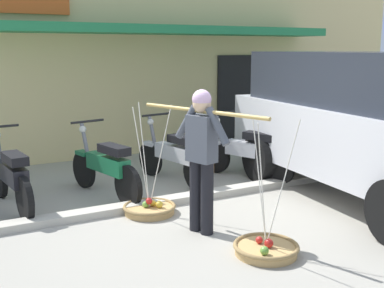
# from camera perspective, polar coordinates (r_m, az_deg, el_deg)

# --- Properties ---
(ground_plane) EXTENTS (90.00, 90.00, 0.00)m
(ground_plane) POSITION_cam_1_polar(r_m,az_deg,el_deg) (6.20, -0.44, -9.02)
(ground_plane) COLOR #9E998C
(sidewalk_curb) EXTENTS (20.00, 0.24, 0.10)m
(sidewalk_curb) POSITION_cam_1_polar(r_m,az_deg,el_deg) (6.77, -3.24, -6.81)
(sidewalk_curb) COLOR #BAB4A5
(sidewalk_curb) RESTS_ON ground
(fruit_vendor) EXTENTS (0.61, 1.79, 1.70)m
(fruit_vendor) POSITION_cam_1_polar(r_m,az_deg,el_deg) (5.55, 1.14, -0.89)
(fruit_vendor) COLOR black
(fruit_vendor) RESTS_ON ground
(fruit_basket_left_side) EXTENTS (0.70, 0.70, 1.45)m
(fruit_basket_left_side) POSITION_cam_1_polar(r_m,az_deg,el_deg) (5.27, 8.76, -12.08)
(fruit_basket_left_side) COLOR tan
(fruit_basket_left_side) RESTS_ON ground
(fruit_basket_right_side) EXTENTS (0.70, 0.70, 1.45)m
(fruit_basket_right_side) POSITION_cam_1_polar(r_m,az_deg,el_deg) (6.44, -5.04, -7.57)
(fruit_basket_right_side) COLOR tan
(fruit_basket_right_side) RESTS_ON ground
(motorcycle_nearest_shop) EXTENTS (0.54, 1.82, 1.09)m
(motorcycle_nearest_shop) POSITION_cam_1_polar(r_m,az_deg,el_deg) (6.93, -20.63, -3.63)
(motorcycle_nearest_shop) COLOR black
(motorcycle_nearest_shop) RESTS_ON ground
(motorcycle_second_in_row) EXTENTS (0.60, 1.79, 1.09)m
(motorcycle_second_in_row) POSITION_cam_1_polar(r_m,az_deg,el_deg) (7.12, -10.20, -2.69)
(motorcycle_second_in_row) COLOR black
(motorcycle_second_in_row) RESTS_ON ground
(motorcycle_third_in_row) EXTENTS (0.57, 1.80, 1.09)m
(motorcycle_third_in_row) POSITION_cam_1_polar(r_m,az_deg,el_deg) (7.73, -2.18, -1.41)
(motorcycle_third_in_row) COLOR black
(motorcycle_third_in_row) RESTS_ON ground
(motorcycle_end_of_row) EXTENTS (0.79, 1.72, 1.09)m
(motorcycle_end_of_row) POSITION_cam_1_polar(r_m,az_deg,el_deg) (8.05, 6.56, -0.98)
(motorcycle_end_of_row) COLOR black
(motorcycle_end_of_row) RESTS_ON ground
(parked_truck) EXTENTS (2.49, 4.95, 2.10)m
(parked_truck) POSITION_cam_1_polar(r_m,az_deg,el_deg) (7.30, 20.43, 2.54)
(parked_truck) COLOR silver
(parked_truck) RESTS_ON ground
(storefront_building) EXTENTS (13.00, 6.00, 4.20)m
(storefront_building) POSITION_cam_1_polar(r_m,az_deg,el_deg) (12.36, -8.80, 10.91)
(storefront_building) COLOR #DBC684
(storefront_building) RESTS_ON ground
(wooden_crate) EXTENTS (0.44, 0.36, 0.32)m
(wooden_crate) POSITION_cam_1_polar(r_m,az_deg,el_deg) (8.51, 0.92, -2.26)
(wooden_crate) COLOR olive
(wooden_crate) RESTS_ON ground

